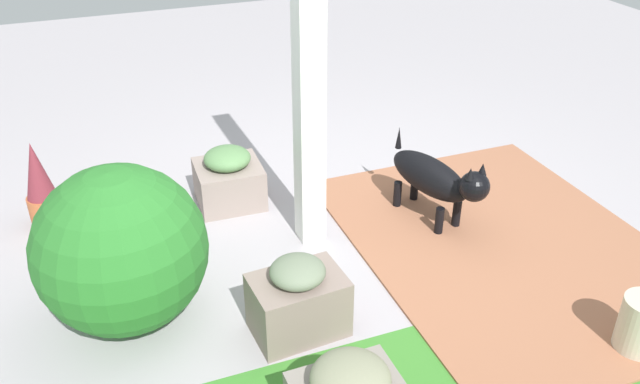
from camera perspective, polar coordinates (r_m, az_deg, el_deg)
The scene contains 8 objects.
ground_plane at distance 4.33m, azimuth 1.64°, elevation -3.39°, with size 12.00×12.00×0.00m, color #A8A1A6.
brick_path at distance 4.34m, azimuth 15.81°, elevation -4.47°, with size 1.80×2.40×0.02m, color #A16548.
porch_pillar at distance 3.79m, azimuth -0.96°, elevation 9.48°, with size 0.16×0.16×2.11m, color white.
stone_planter_nearest at distance 4.58m, azimuth -7.92°, elevation 1.15°, with size 0.46×0.43×0.42m.
stone_planter_mid at distance 3.44m, azimuth -1.90°, elevation -9.33°, with size 0.50×0.36×0.45m.
round_shrub at distance 3.53m, azimuth -16.88°, elevation -4.80°, with size 0.89×0.89×0.89m, color #2A7329.
terracotta_pot_spiky at distance 4.62m, azimuth -23.11°, elevation 0.40°, with size 0.21×0.21×0.60m.
dog at distance 4.33m, azimuth 9.97°, elevation 1.18°, with size 0.37×0.82×0.56m.
Camera 1 is at (1.41, 3.32, 2.40)m, focal length 36.87 mm.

